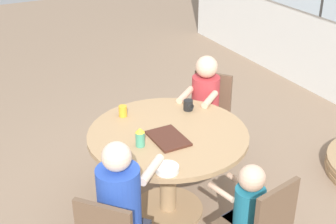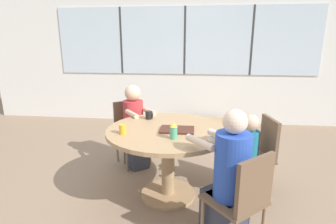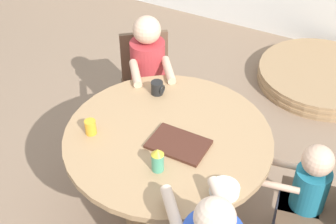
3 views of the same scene
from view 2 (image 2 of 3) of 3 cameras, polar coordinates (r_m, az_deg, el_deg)
The scene contains 15 objects.
ground_plane at distance 3.06m, azimuth -0.00°, elevation -17.51°, with size 16.00×16.00×0.00m, color #8C725B.
wall_back_with_windows at distance 5.44m, azimuth 3.65°, elevation 12.58°, with size 8.40×0.08×2.80m.
dining_table at distance 2.78m, azimuth -0.00°, elevation -6.97°, with size 1.28×1.28×0.77m.
chair_for_woman_green_shirt at distance 2.16m, azimuth 16.16°, elevation -17.15°, with size 0.56×0.56×0.86m.
chair_for_man_blue_shirt at distance 3.66m, azimuth -8.29°, elevation -3.17°, with size 0.56×0.56×0.86m.
chair_for_toddler at distance 3.05m, azimuth 19.45°, elevation -7.61°, with size 0.47×0.47×0.86m.
person_woman_green_shirt at distance 2.24m, azimuth 12.90°, elevation -15.16°, with size 0.54×0.56×1.16m.
person_man_blue_shirt at distance 3.52m, azimuth -7.25°, elevation -3.79°, with size 0.50×0.54×1.11m.
person_toddler at distance 3.03m, azimuth 16.55°, elevation -9.27°, with size 0.41×0.28×0.91m.
food_tray_dark at distance 2.66m, azimuth 1.98°, elevation -3.88°, with size 0.34×0.24×0.02m.
coffee_mug at distance 3.07m, azimuth -4.12°, elevation -0.67°, with size 0.09×0.08×0.09m.
sippy_cup at distance 2.43m, azimuth 1.24°, elevation -4.07°, with size 0.07×0.07×0.15m.
juice_glass at distance 2.60m, azimuth -9.83°, elevation -3.70°, with size 0.07×0.07×0.09m.
bowl_white_shallow at distance 2.46m, azimuth 10.47°, elevation -5.45°, with size 0.16×0.16×0.04m.
folded_table_stack at distance 4.96m, azimuth 9.18°, elevation -3.72°, with size 1.22×1.22×0.15m.
Camera 2 is at (0.30, -2.56, 1.64)m, focal length 28.00 mm.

